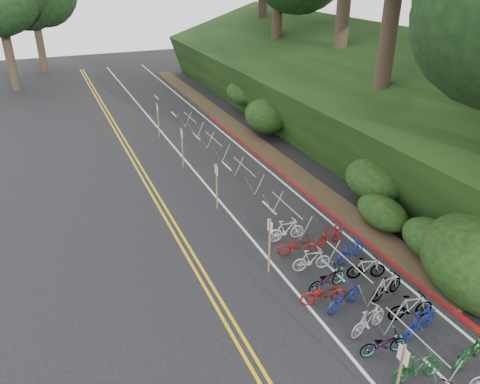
% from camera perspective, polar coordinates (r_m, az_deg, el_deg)
% --- Properties ---
extents(ground, '(120.00, 120.00, 0.00)m').
position_cam_1_polar(ground, '(16.03, 9.84, -19.74)').
color(ground, black).
rests_on(ground, ground).
extents(road_markings, '(7.47, 80.00, 0.01)m').
position_cam_1_polar(road_markings, '(23.46, -1.95, -2.92)').
color(road_markings, gold).
rests_on(road_markings, ground).
extents(red_curb, '(0.25, 28.00, 0.10)m').
position_cam_1_polar(red_curb, '(26.94, 6.65, 1.06)').
color(red_curb, maroon).
rests_on(red_curb, ground).
extents(embankment, '(14.30, 48.14, 9.11)m').
position_cam_1_polar(embankment, '(35.39, 11.70, 11.20)').
color(embankment, black).
rests_on(embankment, ground).
extents(bike_rack_front, '(1.14, 2.80, 1.17)m').
position_cam_1_polar(bike_rack_front, '(16.12, 20.51, -16.86)').
color(bike_rack_front, '#A5A6A7').
rests_on(bike_rack_front, ground).
extents(bike_racks_rest, '(1.14, 23.00, 1.17)m').
position_cam_1_polar(bike_racks_rest, '(26.30, 0.53, 2.52)').
color(bike_racks_rest, '#A5A6A7').
rests_on(bike_racks_rest, ground).
extents(signpost_near, '(0.08, 0.40, 2.50)m').
position_cam_1_polar(signpost_near, '(14.19, 18.82, -20.36)').
color(signpost_near, brown).
rests_on(signpost_near, ground).
extents(signposts_rest, '(0.08, 18.40, 2.50)m').
position_cam_1_polar(signposts_rest, '(26.16, -5.18, 3.65)').
color(signposts_rest, brown).
rests_on(signposts_rest, ground).
extents(bike_front, '(1.02, 1.88, 0.93)m').
position_cam_1_polar(bike_front, '(17.89, 10.17, -12.05)').
color(bike_front, maroon).
rests_on(bike_front, ground).
extents(bike_valet, '(3.27, 11.59, 1.08)m').
position_cam_1_polar(bike_valet, '(18.15, 15.28, -11.90)').
color(bike_valet, slate).
rests_on(bike_valet, ground).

